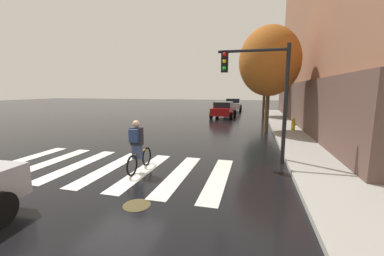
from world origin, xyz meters
The scene contains 10 objects.
ground_plane centered at (0.00, 0.00, 0.00)m, with size 120.00×120.00×0.00m, color black.
crosswalk_stripes centered at (-0.39, 0.00, 0.01)m, with size 8.01×3.79×0.01m.
manhole_cover centered at (1.78, -2.18, 0.00)m, with size 0.64×0.64×0.01m, color #473D1E.
sedan_mid centered at (1.44, 16.35, 0.79)m, with size 2.23×4.48×1.52m.
sedan_far centered at (1.65, 24.62, 0.81)m, with size 2.24×4.61×1.58m.
cyclist centered at (0.73, -0.07, 0.84)m, with size 0.36×1.71×1.69m.
traffic_light_near centered at (4.54, 2.07, 2.86)m, with size 2.47×0.28×4.20m.
fire_hydrant centered at (6.72, 8.98, 0.53)m, with size 0.33×0.22×0.78m.
street_tree_near centered at (5.09, 8.57, 4.33)m, with size 3.61×3.61×6.41m.
street_tree_mid centered at (5.20, 17.48, 4.42)m, with size 3.68×3.68×6.54m.
Camera 1 is at (4.31, -6.85, 2.62)m, focal length 22.32 mm.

